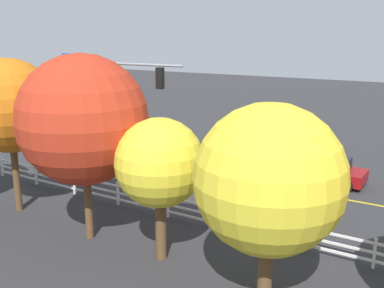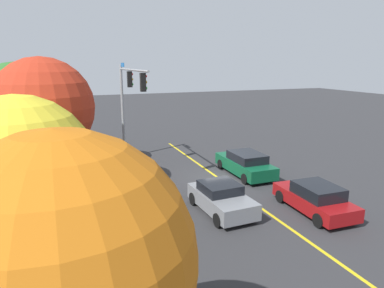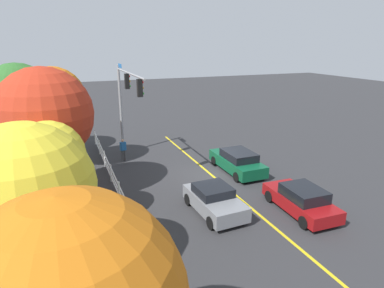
% 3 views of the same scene
% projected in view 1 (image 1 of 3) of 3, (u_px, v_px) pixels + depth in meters
% --- Properties ---
extents(ground_plane, '(120.00, 120.00, 0.00)m').
position_uv_depth(ground_plane, '(206.00, 174.00, 25.77)').
color(ground_plane, '#2D2D30').
extents(lane_center_stripe, '(28.00, 0.16, 0.01)m').
position_uv_depth(lane_center_stripe, '(271.00, 186.00, 23.78)').
color(lane_center_stripe, gold).
rests_on(lane_center_stripe, ground_plane).
extents(signal_assembly, '(8.06, 0.38, 7.00)m').
position_uv_depth(signal_assembly, '(93.00, 94.00, 22.90)').
color(signal_assembly, gray).
rests_on(signal_assembly, ground_plane).
extents(car_0, '(4.78, 2.04, 1.48)m').
position_uv_depth(car_0, '(223.00, 155.00, 27.12)').
color(car_0, '#0C4C2D').
rests_on(car_0, ground_plane).
extents(car_1, '(4.00, 2.13, 1.41)m').
position_uv_depth(car_1, '(270.00, 187.00, 21.58)').
color(car_1, slate).
rests_on(car_1, ground_plane).
extents(car_2, '(4.39, 2.09, 1.42)m').
position_uv_depth(car_2, '(325.00, 170.00, 24.24)').
color(car_2, maroon).
rests_on(car_2, ground_plane).
extents(pedestrian, '(0.39, 0.47, 1.69)m').
position_uv_depth(pedestrian, '(85.00, 168.00, 23.88)').
color(pedestrian, '#3F3F42').
rests_on(pedestrian, ground_plane).
extents(white_rail_fence, '(26.10, 0.10, 1.15)m').
position_uv_depth(white_rail_fence, '(196.00, 211.00, 18.85)').
color(white_rail_fence, white).
rests_on(white_rail_fence, ground_plane).
extents(tree_1, '(5.00, 5.00, 7.34)m').
position_uv_depth(tree_1, '(83.00, 120.00, 16.58)').
color(tree_1, brown).
rests_on(tree_1, ground_plane).
extents(tree_2, '(4.42, 4.42, 6.17)m').
position_uv_depth(tree_2, '(269.00, 180.00, 12.54)').
color(tree_2, brown).
rests_on(tree_2, ground_plane).
extents(tree_3, '(4.18, 4.18, 7.02)m').
position_uv_depth(tree_3, '(9.00, 106.00, 19.34)').
color(tree_3, brown).
rests_on(tree_3, ground_plane).
extents(tree_4, '(3.16, 3.16, 5.23)m').
position_uv_depth(tree_4, '(160.00, 164.00, 15.25)').
color(tree_4, brown).
rests_on(tree_4, ground_plane).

